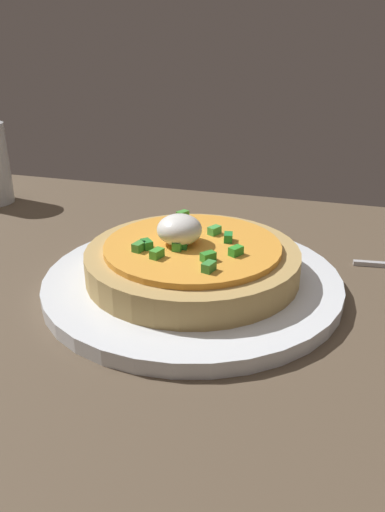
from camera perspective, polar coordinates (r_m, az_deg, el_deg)
The scene contains 3 objects.
dining_table at distance 46.80cm, azimuth -3.91°, elevation -6.84°, with size 124.41×72.72×2.41cm, color brown.
plate at distance 48.64cm, azimuth 0.00°, elevation -2.92°, with size 28.95×28.95×1.43cm, color white.
pizza at distance 47.59cm, azimuth -0.06°, elevation -0.33°, with size 20.65×20.65×6.17cm.
Camera 1 is at (-14.80, 37.35, 25.20)cm, focal length 34.53 mm.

